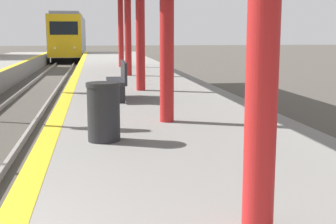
% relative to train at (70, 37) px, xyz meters
% --- Properties ---
extents(train, '(2.79, 18.46, 4.32)m').
position_rel_train_xyz_m(train, '(0.00, 0.00, 0.00)').
color(train, black).
rests_on(train, ground).
extents(trash_bin, '(0.50, 0.50, 0.87)m').
position_rel_train_xyz_m(trash_bin, '(2.50, -41.16, -0.85)').
color(trash_bin, '#262628').
rests_on(trash_bin, platform_right).
extents(bench, '(0.44, 1.60, 0.92)m').
position_rel_train_xyz_m(bench, '(2.95, -36.68, -0.81)').
color(bench, '#28282D').
rests_on(bench, platform_right).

